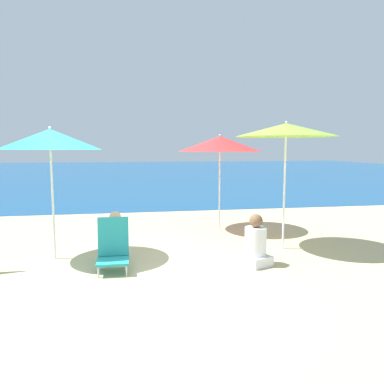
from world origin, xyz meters
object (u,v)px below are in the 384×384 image
at_px(person_seated_far, 116,240).
at_px(water_bottle, 122,241).
at_px(person_seated_near, 255,245).
at_px(beach_chair_teal, 113,247).
at_px(beach_umbrella_red, 220,144).
at_px(beach_umbrella_lime, 286,130).
at_px(beach_umbrella_teal, 50,139).

bearing_deg(person_seated_far, water_bottle, 61.97).
bearing_deg(person_seated_near, beach_chair_teal, 153.57).
distance_m(beach_umbrella_red, water_bottle, 3.02).
bearing_deg(beach_umbrella_lime, beach_umbrella_teal, 179.18).
relative_size(beach_umbrella_red, beach_umbrella_lime, 0.93).
relative_size(beach_umbrella_red, water_bottle, 8.05).
height_order(person_seated_near, person_seated_far, person_seated_near).
bearing_deg(water_bottle, beach_umbrella_red, 28.13).
bearing_deg(water_bottle, beach_chair_teal, -95.29).
xyz_separation_m(beach_umbrella_teal, water_bottle, (1.09, 0.56, -1.85)).
height_order(beach_umbrella_lime, person_seated_far, beach_umbrella_lime).
bearing_deg(beach_umbrella_red, beach_umbrella_lime, -66.77).
bearing_deg(beach_umbrella_teal, beach_umbrella_lime, -0.82).
bearing_deg(beach_umbrella_red, beach_umbrella_teal, -152.25).
height_order(beach_umbrella_teal, beach_chair_teal, beach_umbrella_teal).
bearing_deg(beach_umbrella_red, person_seated_far, -138.98).
relative_size(beach_umbrella_teal, water_bottle, 8.20).
relative_size(beach_chair_teal, water_bottle, 2.97).
height_order(beach_umbrella_teal, person_seated_near, beach_umbrella_teal).
bearing_deg(person_seated_far, beach_chair_teal, -113.87).
relative_size(beach_umbrella_red, person_seated_near, 2.63).
distance_m(beach_umbrella_teal, beach_chair_teal, 2.03).
bearing_deg(beach_chair_teal, beach_umbrella_red, 48.41).
xyz_separation_m(beach_umbrella_teal, beach_umbrella_red, (3.22, 1.69, -0.04)).
height_order(beach_umbrella_teal, beach_umbrella_lime, beach_umbrella_lime).
height_order(beach_umbrella_red, beach_chair_teal, beach_umbrella_red).
xyz_separation_m(beach_umbrella_lime, water_bottle, (-2.88, 0.61, -2.03)).
xyz_separation_m(beach_umbrella_teal, person_seated_near, (3.15, -0.90, -1.63)).
bearing_deg(person_seated_far, beach_umbrella_red, 19.90).
xyz_separation_m(beach_umbrella_red, water_bottle, (-2.13, -1.14, -1.81)).
relative_size(person_seated_far, water_bottle, 3.05).
xyz_separation_m(beach_umbrella_teal, person_seated_far, (1.00, -0.24, -1.62)).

